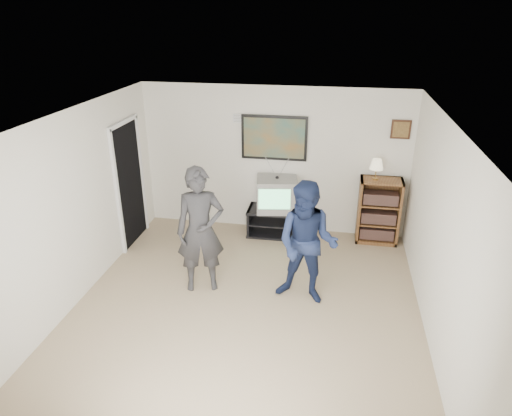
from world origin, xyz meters
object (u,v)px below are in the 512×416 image
(crt_television, at_px, (277,194))
(media_stand, at_px, (275,222))
(bookshelf, at_px, (379,211))
(person_tall, at_px, (200,230))
(person_short, at_px, (307,244))

(crt_television, bearing_deg, media_stand, 170.82)
(media_stand, height_order, bookshelf, bookshelf)
(media_stand, bearing_deg, person_tall, -114.00)
(media_stand, bearing_deg, bookshelf, 0.93)
(crt_television, height_order, bookshelf, bookshelf)
(bookshelf, relative_size, person_tall, 0.63)
(bookshelf, xyz_separation_m, person_tall, (-2.48, -1.85, 0.33))
(bookshelf, relative_size, person_short, 0.66)
(person_short, bearing_deg, crt_television, 119.39)
(bookshelf, height_order, person_tall, person_tall)
(crt_television, distance_m, person_tall, 1.97)
(person_tall, bearing_deg, bookshelf, 18.82)
(crt_television, xyz_separation_m, person_short, (0.64, -1.84, 0.09))
(person_tall, bearing_deg, person_short, -19.55)
(person_tall, distance_m, person_short, 1.44)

